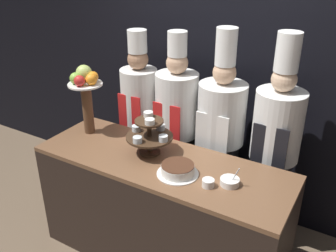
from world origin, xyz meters
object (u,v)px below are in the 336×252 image
at_px(tiered_stand, 149,133).
at_px(chef_center_left, 176,121).
at_px(fruit_pedestal, 86,88).
at_px(serving_bowl_near, 230,182).
at_px(chef_left, 140,111).
at_px(chef_center_right, 220,131).
at_px(cake_round, 178,170).
at_px(chef_right, 275,142).
at_px(cup_white, 208,183).

height_order(tiered_stand, chef_center_left, chef_center_left).
xyz_separation_m(fruit_pedestal, serving_bowl_near, (1.36, -0.13, -0.38)).
bearing_deg(tiered_stand, chef_left, 130.54).
height_order(serving_bowl_near, chef_left, chef_left).
distance_m(tiered_stand, chef_center_left, 0.59).
xyz_separation_m(chef_left, chef_center_left, (0.41, -0.00, -0.00)).
height_order(chef_left, chef_center_right, chef_center_right).
relative_size(fruit_pedestal, chef_left, 0.33).
distance_m(tiered_stand, cake_round, 0.39).
height_order(fruit_pedestal, chef_right, chef_right).
height_order(tiered_stand, cup_white, tiered_stand).
bearing_deg(fruit_pedestal, chef_center_right, 27.61).
bearing_deg(chef_center_right, cake_round, -91.04).
bearing_deg(chef_center_left, serving_bowl_near, -39.87).
xyz_separation_m(fruit_pedestal, chef_center_left, (0.57, 0.53, -0.37)).
distance_m(tiered_stand, chef_left, 0.77).
height_order(tiered_stand, fruit_pedestal, fruit_pedestal).
xyz_separation_m(cup_white, serving_bowl_near, (0.12, 0.09, -0.00)).
xyz_separation_m(cup_white, chef_right, (0.23, 0.75, 0.03)).
height_order(cake_round, cup_white, cake_round).
bearing_deg(chef_center_left, chef_right, 0.00).
height_order(fruit_pedestal, chef_center_right, chef_center_right).
height_order(cake_round, chef_left, chef_left).
bearing_deg(chef_center_left, chef_center_right, 0.01).
xyz_separation_m(tiered_stand, cake_round, (0.34, -0.15, -0.13)).
xyz_separation_m(cup_white, chef_center_right, (-0.24, 0.75, 0.00)).
relative_size(chef_center_right, chef_right, 0.99).
bearing_deg(fruit_pedestal, tiered_stand, -4.03).
bearing_deg(cake_round, tiered_stand, 155.54).
xyz_separation_m(cake_round, chef_right, (0.48, 0.72, 0.02)).
relative_size(cake_round, chef_left, 0.17).
bearing_deg(tiered_stand, cake_round, -24.46).
bearing_deg(cake_round, chef_right, 56.27).
bearing_deg(chef_right, tiered_stand, -145.11).
relative_size(tiered_stand, chef_right, 0.19).
distance_m(serving_bowl_near, chef_center_right, 0.75).
bearing_deg(chef_left, cake_round, -41.29).
bearing_deg(cake_round, chef_center_right, 88.96).
distance_m(cup_white, chef_center_left, 1.01).
height_order(serving_bowl_near, chef_center_left, chef_center_left).
xyz_separation_m(fruit_pedestal, chef_center_right, (1.00, 0.53, -0.37)).
bearing_deg(chef_right, fruit_pedestal, -160.40).
bearing_deg(chef_center_right, cup_white, -72.48).
relative_size(fruit_pedestal, chef_center_left, 0.33).
relative_size(cake_round, chef_center_left, 0.17).
xyz_separation_m(tiered_stand, serving_bowl_near, (0.70, -0.09, -0.15)).
bearing_deg(cake_round, chef_center_left, 120.07).
bearing_deg(chef_left, fruit_pedestal, -107.62).
relative_size(tiered_stand, fruit_pedestal, 0.63).
height_order(cup_white, chef_right, chef_right).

